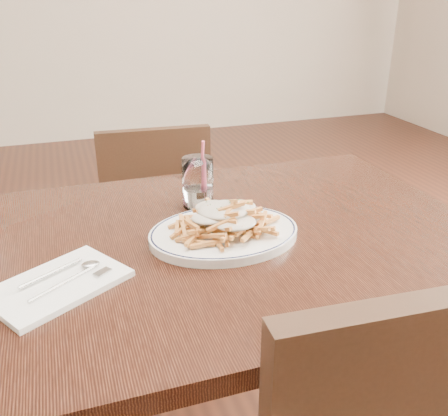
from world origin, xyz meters
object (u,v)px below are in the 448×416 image
object	(u,v)px
table	(210,269)
chair_far	(155,215)
fries_plate	(224,233)
water_glass	(198,185)
loaded_fries	(224,215)

from	to	relation	value
table	chair_far	distance (m)	0.79
fries_plate	chair_far	bearing A→B (deg)	90.58
table	chair_far	bearing A→B (deg)	88.43
table	fries_plate	distance (m)	0.10
table	chair_far	size ratio (longest dim) A/B	1.47
chair_far	water_glass	world-z (taller)	water_glass
table	loaded_fries	xyz separation A→B (m)	(0.03, -0.01, 0.13)
fries_plate	loaded_fries	distance (m)	0.04
loaded_fries	chair_far	bearing A→B (deg)	90.58
table	fries_plate	xyz separation A→B (m)	(0.03, -0.01, 0.09)
loaded_fries	fries_plate	bearing A→B (deg)	-172.87
water_glass	table	bearing A→B (deg)	-98.22
chair_far	table	bearing A→B (deg)	-91.57
fries_plate	water_glass	bearing A→B (deg)	91.36
chair_far	water_glass	size ratio (longest dim) A/B	4.96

